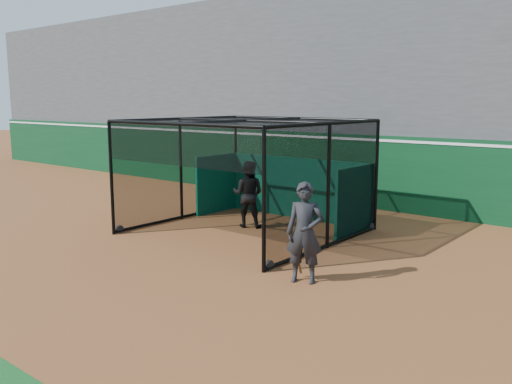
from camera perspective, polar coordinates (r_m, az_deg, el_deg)
The scene contains 6 objects.
ground at distance 12.44m, azimuth -6.23°, elevation -7.52°, with size 120.00×120.00×0.00m, color brown.
outfield_wall at distance 18.98m, azimuth 12.32°, elevation 2.22°, with size 50.00×0.50×2.50m.
grandstand at distance 22.28m, azimuth 17.13°, elevation 11.30°, with size 50.00×7.85×8.95m.
batting_cage at distance 15.03m, azimuth -0.98°, elevation 1.56°, with size 5.40×5.21×3.11m.
batter at distance 15.74m, azimuth -0.83°, elevation -0.22°, with size 0.94×0.73×1.94m, color black.
on_deck_player at distance 10.95m, azimuth 5.14°, elevation -4.30°, with size 0.89×0.76×2.06m.
Camera 1 is at (8.53, -8.30, 3.65)m, focal length 38.00 mm.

